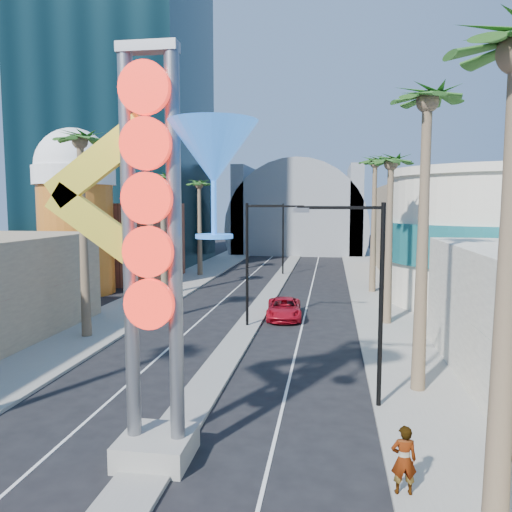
{
  "coord_description": "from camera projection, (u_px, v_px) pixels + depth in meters",
  "views": [
    {
      "loc": [
        5.27,
        -11.17,
        7.93
      ],
      "look_at": [
        0.53,
        20.33,
        4.61
      ],
      "focal_mm": 35.0,
      "sensor_mm": 36.0,
      "label": 1
    }
  ],
  "objects": [
    {
      "name": "red_pickup",
      "position": [
        284.0,
        308.0,
        34.68
      ],
      "size": [
        2.75,
        5.25,
        1.41
      ],
      "primitive_type": "imported",
      "rotation": [
        0.0,
        0.0,
        0.08
      ],
      "color": "#B40D1E",
      "rests_on": "ground"
    },
    {
      "name": "sidewalk_west",
      "position": [
        177.0,
        285.0,
        48.41
      ],
      "size": [
        5.0,
        100.0,
        0.15
      ],
      "primitive_type": "cube",
      "color": "gray",
      "rests_on": "ground"
    },
    {
      "name": "palm_6",
      "position": [
        391.0,
        173.0,
        31.86
      ],
      "size": [
        2.4,
        2.4,
        11.7
      ],
      "color": "brown",
      "rests_on": "ground"
    },
    {
      "name": "turquoise_building",
      "position": [
        496.0,
        239.0,
        38.89
      ],
      "size": [
        16.6,
        16.6,
        10.6
      ],
      "color": "#BEB5A1",
      "rests_on": "ground"
    },
    {
      "name": "canopy",
      "position": [
        299.0,
        226.0,
        82.96
      ],
      "size": [
        22.0,
        16.0,
        22.0
      ],
      "color": "slate",
      "rests_on": "ground"
    },
    {
      "name": "neon_sign",
      "position": [
        178.0,
        226.0,
        14.62
      ],
      "size": [
        6.53,
        2.6,
        12.55
      ],
      "color": "gray",
      "rests_on": "ground"
    },
    {
      "name": "palm_3",
      "position": [
        199.0,
        190.0,
        54.25
      ],
      "size": [
        2.4,
        2.4,
        11.2
      ],
      "color": "brown",
      "rests_on": "ground"
    },
    {
      "name": "palm_5",
      "position": [
        427.0,
        120.0,
        19.92
      ],
      "size": [
        2.4,
        2.4,
        13.2
      ],
      "color": "brown",
      "rests_on": "ground"
    },
    {
      "name": "brick_filler_west",
      "position": [
        125.0,
        242.0,
        51.92
      ],
      "size": [
        10.0,
        10.0,
        8.0
      ],
      "primitive_type": "cube",
      "color": "brown",
      "rests_on": "ground"
    },
    {
      "name": "streetlight_0",
      "position": [
        256.0,
        252.0,
        31.67
      ],
      "size": [
        3.79,
        0.25,
        8.0
      ],
      "color": "black",
      "rests_on": "ground"
    },
    {
      "name": "beer_mug",
      "position": [
        75.0,
        205.0,
        43.8
      ],
      "size": [
        7.0,
        7.0,
        14.5
      ],
      "color": "#B45B18",
      "rests_on": "ground"
    },
    {
      "name": "sidewalk_east",
      "position": [
        377.0,
        290.0,
        45.6
      ],
      "size": [
        5.0,
        100.0,
        0.15
      ],
      "primitive_type": "cube",
      "color": "gray",
      "rests_on": "ground"
    },
    {
      "name": "palm_7",
      "position": [
        375.0,
        171.0,
        43.57
      ],
      "size": [
        2.4,
        2.4,
        12.7
      ],
      "color": "brown",
      "rests_on": "ground"
    },
    {
      "name": "median",
      "position": [
        277.0,
        283.0,
        49.96
      ],
      "size": [
        1.6,
        84.0,
        0.15
      ],
      "primitive_type": "cube",
      "color": "gray",
      "rests_on": "ground"
    },
    {
      "name": "hotel_tower",
      "position": [
        120.0,
        72.0,
        64.4
      ],
      "size": [
        20.0,
        20.0,
        50.0
      ],
      "primitive_type": "cube",
      "color": "black",
      "rests_on": "ground"
    },
    {
      "name": "pedestrian_a",
      "position": [
        404.0,
        460.0,
        13.38
      ],
      "size": [
        0.73,
        0.51,
        1.9
      ],
      "primitive_type": "imported",
      "rotation": [
        0.0,
        0.0,
        3.22
      ],
      "color": "gray",
      "rests_on": "sidewalk_east"
    },
    {
      "name": "streetlight_1",
      "position": [
        278.0,
        232.0,
        55.44
      ],
      "size": [
        3.79,
        0.25,
        8.0
      ],
      "color": "black",
      "rests_on": "ground"
    },
    {
      "name": "streetlight_2",
      "position": [
        369.0,
        286.0,
        18.96
      ],
      "size": [
        3.45,
        0.25,
        8.0
      ],
      "color": "black",
      "rests_on": "ground"
    },
    {
      "name": "pedestrian_b",
      "position": [
        506.0,
        434.0,
        15.17
      ],
      "size": [
        1.0,
        0.94,
        1.63
      ],
      "primitive_type": "imported",
      "rotation": [
        0.0,
        0.0,
        2.6
      ],
      "color": "gray",
      "rests_on": "sidewalk_east"
    },
    {
      "name": "filler_east",
      "position": [
        426.0,
        230.0,
        56.91
      ],
      "size": [
        10.0,
        20.0,
        10.0
      ],
      "primitive_type": "cube",
      "color": "#90795D",
      "rests_on": "ground"
    },
    {
      "name": "palm_2",
      "position": [
        162.0,
        186.0,
        42.45
      ],
      "size": [
        2.4,
        2.4,
        11.2
      ],
      "color": "brown",
      "rests_on": "ground"
    },
    {
      "name": "palm_1",
      "position": [
        80.0,
        153.0,
        28.54
      ],
      "size": [
        2.4,
        2.4,
        12.7
      ],
      "color": "brown",
      "rests_on": "ground"
    }
  ]
}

